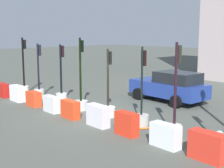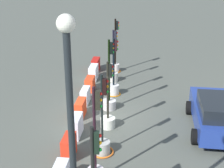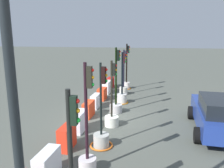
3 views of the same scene
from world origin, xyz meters
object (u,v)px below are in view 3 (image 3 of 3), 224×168
Objects in this scene: construction_barrier_0 at (110,83)px; car_blue_estate at (219,114)px; street_lamp_post at (10,68)px; construction_barrier_5 at (80,121)px; traffic_light_4 at (112,115)px; construction_barrier_4 at (89,109)px; construction_barrier_1 at (107,87)px; traffic_light_3 at (116,102)px; traffic_light_0 at (127,80)px; construction_barrier_2 at (102,94)px; traffic_light_5 at (101,134)px; traffic_light_6 at (88,149)px; construction_barrier_7 at (47,164)px; construction_barrier_6 at (67,137)px; traffic_light_2 at (122,94)px; traffic_light_1 at (124,85)px; construction_barrier_3 at (96,101)px.

car_blue_estate is at bearing 38.53° from construction_barrier_0.
construction_barrier_5 is at bearing -170.03° from street_lamp_post.
construction_barrier_4 is (-1.01, -1.43, -0.15)m from traffic_light_4.
car_blue_estate is at bearing 45.36° from construction_barrier_1.
traffic_light_3 is 1.93m from traffic_light_4.
construction_barrier_4 is 0.17× the size of street_lamp_post.
traffic_light_0 is 15.45m from street_lamp_post.
construction_barrier_2 is 12.33m from street_lamp_post.
construction_barrier_4 is (0.92, -1.35, -0.21)m from traffic_light_3.
street_lamp_post reaches higher than traffic_light_3.
traffic_light_4 is 8.16m from street_lamp_post.
traffic_light_6 is (1.72, -0.08, 0.29)m from traffic_light_5.
construction_barrier_4 is (-4.84, -1.29, -0.38)m from traffic_light_6.
construction_barrier_5 is 6.23m from car_blue_estate.
traffic_light_0 is 3.19× the size of construction_barrier_7.
traffic_light_6 is at bearing 8.67° from construction_barrier_2.
car_blue_estate is at bearing 111.77° from construction_barrier_6.
traffic_light_3 is at bearing 179.36° from street_lamp_post.
construction_barrier_2 is at bearing -110.68° from traffic_light_2.
construction_barrier_1 is 14.03m from street_lamp_post.
traffic_light_0 is 3.64× the size of construction_barrier_6.
car_blue_estate is (1.95, 4.89, 0.26)m from traffic_light_3.
traffic_light_6 is 1.32m from construction_barrier_7.
construction_barrier_1 is (-4.18, -1.31, -0.17)m from traffic_light_3.
construction_barrier_5 is (5.14, 0.04, 0.06)m from construction_barrier_2.
construction_barrier_2 is 0.93× the size of construction_barrier_4.
construction_barrier_4 is at bearing -165.13° from traffic_light_6.
construction_barrier_7 is (11.97, -1.24, -0.29)m from traffic_light_0.
construction_barrier_1 reaches higher than construction_barrier_7.
traffic_light_1 is 13.69m from street_lamp_post.
traffic_light_4 is at bearing 177.87° from traffic_light_6.
construction_barrier_1 is at bearing -170.80° from traffic_light_5.
traffic_light_5 is at bearing 7.93° from construction_barrier_0.
construction_barrier_3 is at bearing -151.14° from traffic_light_4.
traffic_light_3 is at bearing 124.26° from construction_barrier_4.
construction_barrier_1 reaches higher than construction_barrier_0.
traffic_light_1 is at bearing -179.65° from traffic_light_3.
traffic_light_5 is 2.84× the size of construction_barrier_1.
traffic_light_1 is 7.68m from car_blue_estate.
traffic_light_3 is 3.24× the size of construction_barrier_5.
traffic_light_5 reaches higher than car_blue_estate.
traffic_light_0 is 1.10× the size of traffic_light_2.
construction_barrier_4 is 6.34m from car_blue_estate.
traffic_light_4 is 3.84m from traffic_light_6.
construction_barrier_3 is (-2.58, -1.42, -0.16)m from traffic_light_4.
construction_barrier_6 is (2.48, -1.35, -0.11)m from traffic_light_4.
traffic_light_2 reaches higher than construction_barrier_3.
traffic_light_3 reaches higher than car_blue_estate.
traffic_light_1 reaches higher than construction_barrier_2.
traffic_light_1 is 6.81m from construction_barrier_5.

